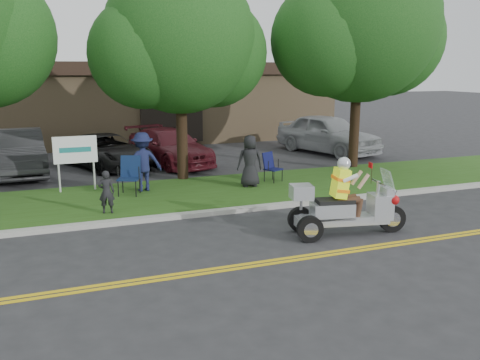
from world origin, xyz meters
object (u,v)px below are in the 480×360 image
object	(u,v)px
trike_scooter	(344,208)
parked_car_left	(18,153)
lawn_chair_b	(271,165)
lawn_chair_a	(130,173)
parked_car_mid	(106,151)
parked_car_far_right	(328,134)
parked_car_right	(169,147)

from	to	relation	value
trike_scooter	parked_car_left	distance (m)	12.17
lawn_chair_b	lawn_chair_a	bearing A→B (deg)	154.32
trike_scooter	lawn_chair_b	distance (m)	5.31
lawn_chair_b	parked_car_mid	distance (m)	6.74
trike_scooter	lawn_chair_b	world-z (taller)	trike_scooter
lawn_chair_a	parked_car_far_right	world-z (taller)	parked_car_far_right
parked_car_mid	parked_car_right	xyz separation A→B (m)	(2.38, -0.20, 0.06)
trike_scooter	lawn_chair_b	bearing A→B (deg)	94.97
parked_car_mid	parked_car_right	world-z (taller)	parked_car_right
lawn_chair_b	parked_car_right	distance (m)	5.20
parked_car_right	parked_car_left	bearing A→B (deg)	165.85
trike_scooter	lawn_chair_a	world-z (taller)	trike_scooter
lawn_chair_a	parked_car_mid	xyz separation A→B (m)	(-0.10, 4.99, -0.10)
parked_car_left	parked_car_right	xyz separation A→B (m)	(5.46, 0.10, -0.10)
lawn_chair_b	parked_car_mid	world-z (taller)	parked_car_mid
parked_car_left	lawn_chair_a	bearing A→B (deg)	-60.18
parked_car_right	parked_car_far_right	size ratio (longest dim) A/B	0.94
parked_car_left	parked_car_far_right	world-z (taller)	parked_car_far_right
parked_car_far_right	parked_car_left	bearing A→B (deg)	164.92
trike_scooter	lawn_chair_a	bearing A→B (deg)	138.73
lawn_chair_a	parked_car_left	bearing A→B (deg)	147.92
parked_car_far_right	parked_car_mid	bearing A→B (deg)	163.44
parked_car_right	parked_car_mid	bearing A→B (deg)	159.89
lawn_chair_a	parked_car_mid	world-z (taller)	parked_car_mid
lawn_chair_b	parked_car_right	size ratio (longest dim) A/B	0.20
parked_car_right	parked_car_far_right	xyz separation A→B (m)	(7.20, 0.13, 0.18)
parked_car_left	parked_car_far_right	xyz separation A→B (m)	(12.66, 0.23, 0.07)
parked_car_mid	lawn_chair_a	bearing A→B (deg)	-110.08
lawn_chair_a	parked_car_right	world-z (taller)	parked_car_right
lawn_chair_a	lawn_chair_b	world-z (taller)	lawn_chair_a
trike_scooter	parked_car_right	world-z (taller)	trike_scooter
lawn_chair_a	lawn_chair_b	size ratio (longest dim) A/B	1.18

